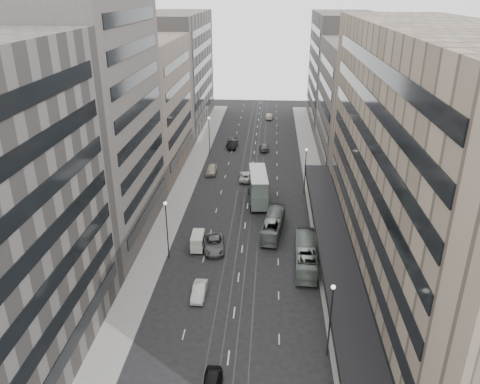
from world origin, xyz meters
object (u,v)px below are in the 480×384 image
(bus_far, at_px, (273,224))
(panel_van, at_px, (198,241))
(double_decker, at_px, (258,187))
(bus_near, at_px, (306,255))
(sedan_2, at_px, (214,244))
(sedan_1, at_px, (199,291))

(bus_far, height_order, panel_van, bus_far)
(bus_far, distance_m, double_decker, 11.19)
(bus_near, relative_size, sedan_2, 1.87)
(bus_near, height_order, double_decker, double_decker)
(sedan_1, height_order, sedan_2, sedan_2)
(bus_near, height_order, bus_far, bus_near)
(sedan_2, bearing_deg, bus_far, 25.48)
(bus_far, bearing_deg, double_decker, -68.76)
(bus_near, xyz_separation_m, panel_van, (-14.64, 3.11, -0.28))
(bus_near, relative_size, bus_far, 1.08)
(sedan_1, distance_m, sedan_2, 10.81)
(bus_near, bearing_deg, sedan_2, -12.06)
(double_decker, bearing_deg, sedan_1, -107.72)
(bus_far, relative_size, double_decker, 1.03)
(double_decker, relative_size, sedan_2, 1.68)
(bus_near, xyz_separation_m, double_decker, (-6.81, 19.22, 1.33))
(bus_near, relative_size, sedan_1, 2.56)
(bus_near, distance_m, panel_van, 14.97)
(bus_far, xyz_separation_m, sedan_1, (-8.63, -16.15, -0.72))
(bus_near, xyz_separation_m, sedan_2, (-12.36, 3.09, -0.72))
(bus_far, relative_size, panel_van, 2.77)
(bus_near, bearing_deg, double_decker, -68.53)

